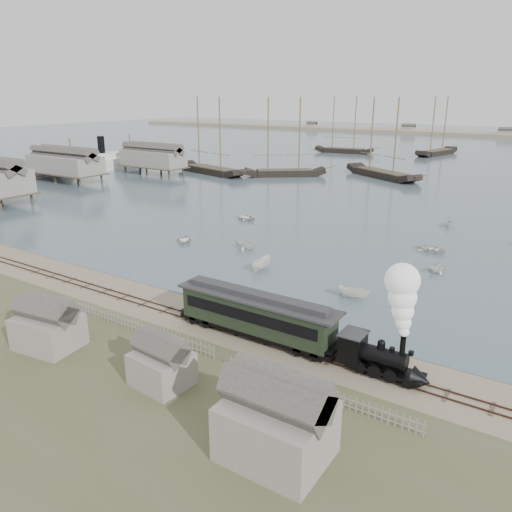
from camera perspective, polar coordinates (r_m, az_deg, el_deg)
The scene contains 26 objects.
ground at distance 47.98m, azimuth -2.43°, elevation -7.26°, with size 600.00×600.00×0.00m, color gray.
harbor_water at distance 207.74m, azimuth 26.51°, elevation 10.50°, with size 600.00×336.00×0.06m, color #455663.
rail_track at distance 46.52m, azimuth -3.88°, elevation -8.08°, with size 120.00×1.80×0.16m.
picket_fence_west at distance 47.25m, azimuth -13.97°, elevation -8.24°, with size 19.00×0.10×1.20m, color gray, non-canonical shape.
picket_fence_east at distance 36.76m, azimuth 7.03°, elevation -15.97°, with size 15.00×0.10×1.20m, color gray, non-canonical shape.
shed_left at distance 46.54m, azimuth -22.42°, elevation -9.56°, with size 5.00×4.00×4.10m, color gray, non-canonical shape.
shed_mid at distance 38.79m, azimuth -10.61°, elevation -14.18°, with size 4.00×3.50×3.60m, color gray, non-canonical shape.
shed_right at distance 31.96m, azimuth 2.28°, elevation -21.82°, with size 6.00×5.00×5.10m, color gray, non-canonical shape.
western_wharf at distance 127.32m, azimuth -20.35°, elevation 9.49°, with size 36.00×56.00×8.00m, color gray, non-canonical shape.
locomotive at distance 38.22m, azimuth 15.58°, elevation -8.15°, with size 7.01×2.62×8.74m.
passenger_coach at distance 43.57m, azimuth 0.04°, elevation -6.57°, with size 15.39×2.97×3.74m.
beached_dinghy at distance 47.59m, azimuth 0.28°, elevation -6.96°, with size 3.70×2.64×0.77m, color white.
steamship at distance 149.81m, azimuth -17.20°, elevation 11.17°, with size 42.60×7.10×9.32m, color white, non-canonical shape.
rowboat_0 at distance 73.03m, azimuth -8.22°, elevation 1.90°, with size 3.77×2.69×0.78m, color white.
rowboat_1 at distance 68.75m, azimuth -1.18°, elevation 1.50°, with size 3.38×2.92×1.78m, color white.
rowboat_2 at distance 60.78m, azimuth 0.62°, elevation -0.90°, with size 3.71×1.40×1.43m, color white.
rowboat_3 at distance 71.85m, azimuth 19.48°, elevation 0.78°, with size 3.95×2.82×0.82m, color white.
rowboat_4 at distance 63.57m, azimuth 20.00°, elevation -1.19°, with size 2.64×2.28×1.39m, color white.
rowboat_6 at distance 85.58m, azimuth -1.27°, elevation 4.48°, with size 3.97×2.83×0.82m, color white.
rowboat_7 at distance 86.65m, azimuth 21.14°, elevation 3.65°, with size 2.79×2.41×1.47m, color white.
rowboat_8 at distance 53.24m, azimuth 11.09°, elevation -4.12°, with size 3.43×1.29×1.32m, color white.
schooner_0 at distance 136.32m, azimuth -5.27°, elevation 13.54°, with size 24.61×5.68×20.00m, color black, non-canonical shape.
schooner_1 at distance 131.33m, azimuth 3.39°, elevation 13.41°, with size 21.16×4.88×20.00m, color black, non-canonical shape.
schooner_2 at distance 133.07m, azimuth 14.48°, elevation 12.95°, with size 24.48×5.65×20.00m, color black, non-canonical shape.
schooner_6 at distance 188.10m, azimuth 10.15°, elevation 14.55°, with size 21.09×4.87×20.00m, color black, non-canonical shape.
schooner_7 at distance 190.07m, azimuth 20.25°, elevation 13.79°, with size 22.53×5.20×20.00m, color black, non-canonical shape.
Camera 1 is at (25.45, -35.16, 20.45)m, focal length 35.00 mm.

